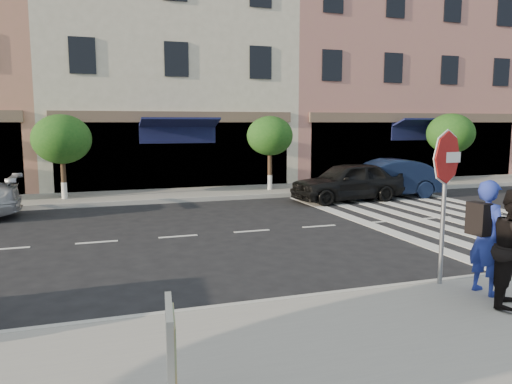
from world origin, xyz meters
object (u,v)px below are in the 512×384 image
(poster_board, at_px, (171,369))
(stop_sign, at_px, (446,173))
(photographer, at_px, (487,237))
(car_far_mid, at_px, (347,181))
(car_far_right, at_px, (384,178))

(poster_board, bearing_deg, stop_sign, 34.90)
(stop_sign, relative_size, poster_board, 2.29)
(stop_sign, distance_m, photographer, 1.22)
(car_far_mid, bearing_deg, car_far_right, 97.61)
(car_far_mid, distance_m, car_far_right, 1.88)
(stop_sign, bearing_deg, poster_board, -155.47)
(photographer, distance_m, poster_board, 5.79)
(photographer, relative_size, poster_board, 1.61)
(poster_board, relative_size, car_far_mid, 0.27)
(car_far_mid, bearing_deg, photographer, -21.44)
(photographer, height_order, car_far_right, photographer)
(car_far_right, bearing_deg, stop_sign, -20.75)
(stop_sign, distance_m, car_far_mid, 10.24)
(stop_sign, bearing_deg, photographer, -62.98)
(photographer, relative_size, car_far_mid, 0.43)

